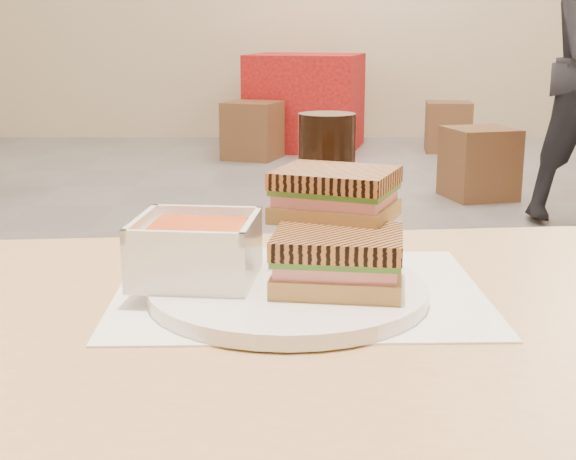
{
  "coord_description": "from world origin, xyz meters",
  "views": [
    {
      "loc": [
        0.01,
        -2.78,
        1.01
      ],
      "look_at": [
        0.01,
        -2.0,
        0.82
      ],
      "focal_mm": 50.34,
      "sensor_mm": 36.0,
      "label": 1
    }
  ],
  "objects_px": {
    "cola_glass": "(326,175)",
    "bg_chair_2r": "(448,127)",
    "main_table": "(282,442)",
    "bg_chair_1l": "(479,163)",
    "soup_bowl": "(196,252)",
    "panini_lower": "(338,260)",
    "bg_table_2": "(306,102)",
    "bg_chair_2l": "(253,130)",
    "plate": "(288,291)"
  },
  "relations": [
    {
      "from": "soup_bowl",
      "to": "bg_table_2",
      "type": "relative_size",
      "value": 0.12
    },
    {
      "from": "soup_bowl",
      "to": "bg_chair_2r",
      "type": "height_order",
      "value": "soup_bowl"
    },
    {
      "from": "bg_chair_1l",
      "to": "bg_chair_2l",
      "type": "distance_m",
      "value": 2.13
    },
    {
      "from": "plate",
      "to": "panini_lower",
      "type": "relative_size",
      "value": 2.04
    },
    {
      "from": "main_table",
      "to": "bg_chair_2r",
      "type": "relative_size",
      "value": 3.01
    },
    {
      "from": "cola_glass",
      "to": "bg_chair_1l",
      "type": "xyz_separation_m",
      "value": [
        1.13,
        3.87,
        -0.61
      ]
    },
    {
      "from": "plate",
      "to": "cola_glass",
      "type": "height_order",
      "value": "cola_glass"
    },
    {
      "from": "bg_chair_2l",
      "to": "bg_chair_2r",
      "type": "distance_m",
      "value": 1.69
    },
    {
      "from": "bg_table_2",
      "to": "bg_chair_2l",
      "type": "distance_m",
      "value": 0.78
    },
    {
      "from": "main_table",
      "to": "soup_bowl",
      "type": "xyz_separation_m",
      "value": [
        -0.09,
        0.1,
        0.16
      ]
    },
    {
      "from": "main_table",
      "to": "bg_table_2",
      "type": "bearing_deg",
      "value": 88.48
    },
    {
      "from": "soup_bowl",
      "to": "bg_chair_2r",
      "type": "xyz_separation_m",
      "value": [
        1.46,
        6.07,
        -0.59
      ]
    },
    {
      "from": "bg_table_2",
      "to": "cola_glass",
      "type": "bearing_deg",
      "value": -91.07
    },
    {
      "from": "main_table",
      "to": "panini_lower",
      "type": "relative_size",
      "value": 9.23
    },
    {
      "from": "bg_table_2",
      "to": "panini_lower",
      "type": "bearing_deg",
      "value": -91.04
    },
    {
      "from": "plate",
      "to": "bg_chair_2l",
      "type": "xyz_separation_m",
      "value": [
        -0.28,
        5.7,
        -0.53
      ]
    },
    {
      "from": "bg_chair_1l",
      "to": "main_table",
      "type": "bearing_deg",
      "value": -105.73
    },
    {
      "from": "main_table",
      "to": "plate",
      "type": "xyz_separation_m",
      "value": [
        0.01,
        0.08,
        0.12
      ]
    },
    {
      "from": "cola_glass",
      "to": "bg_chair_2r",
      "type": "bearing_deg",
      "value": 77.23
    },
    {
      "from": "plate",
      "to": "panini_lower",
      "type": "height_order",
      "value": "panini_lower"
    },
    {
      "from": "bg_table_2",
      "to": "bg_chair_1l",
      "type": "height_order",
      "value": "bg_table_2"
    },
    {
      "from": "bg_chair_1l",
      "to": "bg_table_2",
      "type": "bearing_deg",
      "value": 115.08
    },
    {
      "from": "bg_chair_2l",
      "to": "bg_chair_1l",
      "type": "bearing_deg",
      "value": -46.9
    },
    {
      "from": "soup_bowl",
      "to": "bg_chair_1l",
      "type": "bearing_deg",
      "value": 72.81
    },
    {
      "from": "bg_chair_2l",
      "to": "main_table",
      "type": "bearing_deg",
      "value": -87.32
    },
    {
      "from": "cola_glass",
      "to": "bg_table_2",
      "type": "height_order",
      "value": "cola_glass"
    },
    {
      "from": "main_table",
      "to": "soup_bowl",
      "type": "distance_m",
      "value": 0.21
    },
    {
      "from": "panini_lower",
      "to": "bg_chair_2l",
      "type": "distance_m",
      "value": 5.74
    },
    {
      "from": "plate",
      "to": "bg_chair_2r",
      "type": "height_order",
      "value": "plate"
    },
    {
      "from": "main_table",
      "to": "bg_chair_2r",
      "type": "distance_m",
      "value": 6.33
    },
    {
      "from": "cola_glass",
      "to": "plate",
      "type": "bearing_deg",
      "value": -100.54
    },
    {
      "from": "bg_chair_2r",
      "to": "bg_chair_1l",
      "type": "bearing_deg",
      "value": -95.49
    },
    {
      "from": "main_table",
      "to": "bg_chair_1l",
      "type": "distance_m",
      "value": 4.4
    },
    {
      "from": "main_table",
      "to": "bg_chair_1l",
      "type": "height_order",
      "value": "main_table"
    },
    {
      "from": "panini_lower",
      "to": "bg_chair_1l",
      "type": "bearing_deg",
      "value": 74.73
    },
    {
      "from": "soup_bowl",
      "to": "bg_chair_2r",
      "type": "distance_m",
      "value": 6.27
    },
    {
      "from": "main_table",
      "to": "panini_lower",
      "type": "distance_m",
      "value": 0.18
    },
    {
      "from": "bg_table_2",
      "to": "bg_chair_2l",
      "type": "xyz_separation_m",
      "value": [
        -0.44,
        -0.62,
        -0.18
      ]
    },
    {
      "from": "plate",
      "to": "bg_chair_2r",
      "type": "relative_size",
      "value": 0.66
    },
    {
      "from": "plate",
      "to": "soup_bowl",
      "type": "height_order",
      "value": "soup_bowl"
    },
    {
      "from": "panini_lower",
      "to": "bg_chair_2r",
      "type": "xyz_separation_m",
      "value": [
        1.32,
        6.1,
        -0.58
      ]
    },
    {
      "from": "cola_glass",
      "to": "bg_chair_2r",
      "type": "xyz_separation_m",
      "value": [
        1.32,
        5.82,
        -0.62
      ]
    },
    {
      "from": "bg_table_2",
      "to": "bg_chair_2l",
      "type": "height_order",
      "value": "bg_table_2"
    },
    {
      "from": "bg_chair_2r",
      "to": "panini_lower",
      "type": "bearing_deg",
      "value": -102.21
    },
    {
      "from": "cola_glass",
      "to": "main_table",
      "type": "bearing_deg",
      "value": -99.24
    },
    {
      "from": "plate",
      "to": "soup_bowl",
      "type": "bearing_deg",
      "value": 168.1
    },
    {
      "from": "main_table",
      "to": "bg_chair_2l",
      "type": "bearing_deg",
      "value": 92.68
    },
    {
      "from": "bg_table_2",
      "to": "bg_chair_2r",
      "type": "height_order",
      "value": "bg_table_2"
    },
    {
      "from": "bg_table_2",
      "to": "main_table",
      "type": "bearing_deg",
      "value": -91.52
    },
    {
      "from": "soup_bowl",
      "to": "cola_glass",
      "type": "distance_m",
      "value": 0.29
    }
  ]
}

